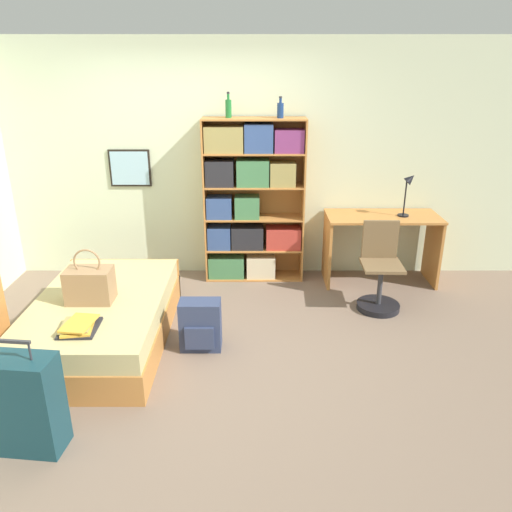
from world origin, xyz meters
TOP-DOWN VIEW (x-y plane):
  - ground_plane at (0.00, 0.00)m, footprint 14.00×14.00m
  - wall_back at (-0.00, 1.65)m, footprint 10.00×0.09m
  - bed at (-0.74, 0.02)m, footprint 1.11×1.83m
  - handbag at (-0.79, -0.05)m, footprint 0.38×0.24m
  - book_stack_on_bed at (-0.73, -0.55)m, footprint 0.28×0.34m
  - suitcase at (-0.88, -1.31)m, footprint 0.55×0.29m
  - bookcase at (0.55, 1.44)m, footprint 1.10×0.31m
  - bottle_green at (0.34, 1.45)m, footprint 0.06×0.06m
  - bottle_brown at (0.87, 1.42)m, footprint 0.07×0.07m
  - desk at (2.01, 1.32)m, footprint 1.23×0.56m
  - desk_lamp at (2.24, 1.30)m, footprint 0.17×0.12m
  - desk_chair at (1.86, 0.67)m, footprint 0.43×0.43m
  - backpack at (0.14, -0.11)m, footprint 0.35×0.23m

SIDE VIEW (x-z plane):
  - ground_plane at x=0.00m, z-range 0.00..0.00m
  - bed at x=-0.74m, z-range 0.00..0.43m
  - backpack at x=0.14m, z-range 0.00..0.45m
  - desk_chair at x=1.86m, z-range -0.15..0.73m
  - suitcase at x=-0.88m, z-range -0.06..0.73m
  - book_stack_on_bed at x=-0.73m, z-range 0.43..0.49m
  - desk at x=2.01m, z-range 0.15..0.93m
  - handbag at x=-0.79m, z-range 0.35..0.82m
  - bookcase at x=0.55m, z-range 0.02..1.81m
  - desk_lamp at x=2.24m, z-range 0.87..1.35m
  - wall_back at x=0.00m, z-range 0.00..2.60m
  - bottle_brown at x=0.87m, z-range 1.77..1.99m
  - bottle_green at x=0.34m, z-range 1.77..2.02m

